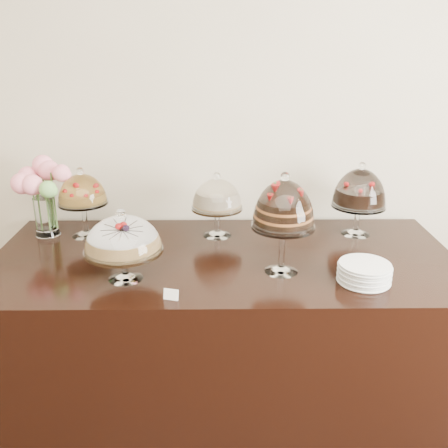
{
  "coord_description": "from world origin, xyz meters",
  "views": [
    {
      "loc": [
        -0.07,
        0.28,
        1.87
      ],
      "look_at": [
        -0.05,
        2.4,
        1.08
      ],
      "focal_mm": 40.0,
      "sensor_mm": 36.0,
      "label": 1
    }
  ],
  "objects_px": {
    "cake_stand_cheesecake": "(217,197)",
    "plate_stack": "(364,273)",
    "cake_stand_sugar_sponge": "(123,237)",
    "flower_vase": "(40,187)",
    "cake_stand_choco_layer": "(284,208)",
    "display_counter": "(224,337)",
    "cake_stand_fruit_tart": "(82,193)",
    "cake_stand_dark_choco": "(360,191)"
  },
  "relations": [
    {
      "from": "cake_stand_cheesecake",
      "to": "plate_stack",
      "type": "height_order",
      "value": "cake_stand_cheesecake"
    },
    {
      "from": "cake_stand_sugar_sponge",
      "to": "flower_vase",
      "type": "relative_size",
      "value": 0.82
    },
    {
      "from": "cake_stand_choco_layer",
      "to": "flower_vase",
      "type": "relative_size",
      "value": 1.11
    },
    {
      "from": "cake_stand_sugar_sponge",
      "to": "cake_stand_choco_layer",
      "type": "xyz_separation_m",
      "value": [
        0.68,
        0.06,
        0.1
      ]
    },
    {
      "from": "cake_stand_cheesecake",
      "to": "display_counter",
      "type": "bearing_deg",
      "value": -83.08
    },
    {
      "from": "cake_stand_fruit_tart",
      "to": "cake_stand_choco_layer",
      "type": "bearing_deg",
      "value": -24.45
    },
    {
      "from": "cake_stand_dark_choco",
      "to": "cake_stand_fruit_tart",
      "type": "height_order",
      "value": "cake_stand_dark_choco"
    },
    {
      "from": "cake_stand_choco_layer",
      "to": "cake_stand_dark_choco",
      "type": "xyz_separation_m",
      "value": [
        0.45,
        0.44,
        -0.06
      ]
    },
    {
      "from": "cake_stand_sugar_sponge",
      "to": "cake_stand_cheesecake",
      "type": "distance_m",
      "value": 0.64
    },
    {
      "from": "cake_stand_sugar_sponge",
      "to": "cake_stand_dark_choco",
      "type": "distance_m",
      "value": 1.24
    },
    {
      "from": "cake_stand_cheesecake",
      "to": "cake_stand_fruit_tart",
      "type": "bearing_deg",
      "value": 179.37
    },
    {
      "from": "cake_stand_dark_choco",
      "to": "cake_stand_cheesecake",
      "type": "bearing_deg",
      "value": -179.2
    },
    {
      "from": "flower_vase",
      "to": "plate_stack",
      "type": "xyz_separation_m",
      "value": [
        1.52,
        -0.56,
        -0.22
      ]
    },
    {
      "from": "cake_stand_choco_layer",
      "to": "cake_stand_dark_choco",
      "type": "bearing_deg",
      "value": 44.8
    },
    {
      "from": "cake_stand_sugar_sponge",
      "to": "plate_stack",
      "type": "xyz_separation_m",
      "value": [
        1.02,
        -0.04,
        -0.15
      ]
    },
    {
      "from": "display_counter",
      "to": "flower_vase",
      "type": "xyz_separation_m",
      "value": [
        -0.93,
        0.29,
        0.71
      ]
    },
    {
      "from": "cake_stand_cheesecake",
      "to": "cake_stand_choco_layer",
      "type": "bearing_deg",
      "value": -56.81
    },
    {
      "from": "display_counter",
      "to": "cake_stand_fruit_tart",
      "type": "relative_size",
      "value": 6.01
    },
    {
      "from": "cake_stand_choco_layer",
      "to": "cake_stand_fruit_tart",
      "type": "xyz_separation_m",
      "value": [
        -0.97,
        0.44,
        -0.06
      ]
    },
    {
      "from": "cake_stand_choco_layer",
      "to": "cake_stand_dark_choco",
      "type": "relative_size",
      "value": 1.17
    },
    {
      "from": "display_counter",
      "to": "plate_stack",
      "type": "xyz_separation_m",
      "value": [
        0.59,
        -0.28,
        0.49
      ]
    },
    {
      "from": "cake_stand_sugar_sponge",
      "to": "cake_stand_cheesecake",
      "type": "xyz_separation_m",
      "value": [
        0.39,
        0.5,
        0.02
      ]
    },
    {
      "from": "display_counter",
      "to": "cake_stand_fruit_tart",
      "type": "distance_m",
      "value": 1.03
    },
    {
      "from": "cake_stand_fruit_tart",
      "to": "flower_vase",
      "type": "relative_size",
      "value": 0.9
    },
    {
      "from": "cake_stand_dark_choco",
      "to": "cake_stand_fruit_tart",
      "type": "bearing_deg",
      "value": -179.89
    },
    {
      "from": "cake_stand_sugar_sponge",
      "to": "cake_stand_fruit_tart",
      "type": "distance_m",
      "value": 0.59
    },
    {
      "from": "cake_stand_sugar_sponge",
      "to": "cake_stand_dark_choco",
      "type": "xyz_separation_m",
      "value": [
        1.13,
        0.51,
        0.04
      ]
    },
    {
      "from": "cake_stand_sugar_sponge",
      "to": "cake_stand_fruit_tart",
      "type": "height_order",
      "value": "cake_stand_fruit_tart"
    },
    {
      "from": "cake_stand_dark_choco",
      "to": "flower_vase",
      "type": "height_order",
      "value": "flower_vase"
    },
    {
      "from": "display_counter",
      "to": "cake_stand_sugar_sponge",
      "type": "relative_size",
      "value": 6.58
    },
    {
      "from": "display_counter",
      "to": "cake_stand_fruit_tart",
      "type": "height_order",
      "value": "cake_stand_fruit_tart"
    },
    {
      "from": "cake_stand_dark_choco",
      "to": "plate_stack",
      "type": "xyz_separation_m",
      "value": [
        -0.11,
        -0.55,
        -0.19
      ]
    },
    {
      "from": "display_counter",
      "to": "cake_stand_dark_choco",
      "type": "distance_m",
      "value": 1.02
    },
    {
      "from": "flower_vase",
      "to": "plate_stack",
      "type": "relative_size",
      "value": 1.86
    },
    {
      "from": "plate_stack",
      "to": "cake_stand_fruit_tart",
      "type": "bearing_deg",
      "value": 157.29
    },
    {
      "from": "cake_stand_fruit_tart",
      "to": "flower_vase",
      "type": "height_order",
      "value": "flower_vase"
    },
    {
      "from": "display_counter",
      "to": "cake_stand_choco_layer",
      "type": "relative_size",
      "value": 4.84
    },
    {
      "from": "plate_stack",
      "to": "cake_stand_dark_choco",
      "type": "bearing_deg",
      "value": 78.81
    },
    {
      "from": "cake_stand_cheesecake",
      "to": "cake_stand_sugar_sponge",
      "type": "bearing_deg",
      "value": -128.35
    },
    {
      "from": "cake_stand_choco_layer",
      "to": "cake_stand_dark_choco",
      "type": "distance_m",
      "value": 0.63
    },
    {
      "from": "cake_stand_sugar_sponge",
      "to": "display_counter",
      "type": "bearing_deg",
      "value": 28.77
    },
    {
      "from": "cake_stand_sugar_sponge",
      "to": "plate_stack",
      "type": "distance_m",
      "value": 1.03
    }
  ]
}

